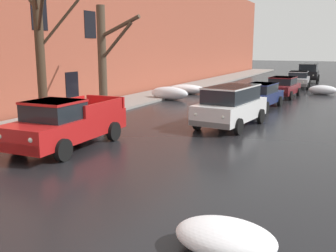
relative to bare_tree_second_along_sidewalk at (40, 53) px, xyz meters
The scene contains 16 objects.
left_sidewalk_slab 8.64m from the bare_tree_second_along_sidewalk, 100.91° to the left, with size 3.10×80.00×0.13m, color gray.
brick_townhouse_facade 8.79m from the bare_tree_second_along_sidewalk, 114.39° to the left, with size 0.63×80.00×9.86m.
snow_bank_near_corner_left 11.70m from the bare_tree_second_along_sidewalk, 88.95° to the left, with size 2.69×0.99×0.88m.
snow_bank_along_left_kerb 11.88m from the bare_tree_second_along_sidewalk, 31.50° to the right, with size 1.81×1.23×0.56m.
snow_bank_mid_block_left 15.26m from the bare_tree_second_along_sidewalk, 89.94° to the left, with size 2.89×1.18×0.70m.
snow_bank_along_right_kerb 3.44m from the bare_tree_second_along_sidewalk, 70.43° to the left, with size 2.21×1.11×0.84m.
snow_bank_far_right_pile 21.31m from the bare_tree_second_along_sidewalk, 63.97° to the left, with size 1.99×0.96×0.69m.
bare_tree_second_along_sidewalk is the anchor object (origin of this frame).
bare_tree_mid_block 4.26m from the bare_tree_second_along_sidewalk, 88.72° to the left, with size 3.30×1.56×5.52m.
pickup_truck_red_approaching_near_lane 3.85m from the bare_tree_second_along_sidewalk, 32.44° to the right, with size 2.26×5.07×1.76m.
suv_white_parked_kerbside_close 8.37m from the bare_tree_second_along_sidewalk, 34.59° to the left, with size 2.38×4.66×1.82m.
sedan_darkblue_parked_kerbside_mid 12.63m from the bare_tree_second_along_sidewalk, 57.99° to the left, with size 2.14×4.46×1.42m.
sedan_maroon_parked_far_down_block 17.66m from the bare_tree_second_along_sidewalk, 66.97° to the left, with size 2.20×4.10×1.42m.
sedan_silver_queued_behind_truck 24.30m from the bare_tree_second_along_sidewalk, 73.31° to the left, with size 2.15×4.22×1.42m.
suv_black_at_far_intersection 30.69m from the bare_tree_second_along_sidewalk, 76.78° to the left, with size 2.27×4.67×1.82m.
fire_hydrant 3.61m from the bare_tree_second_along_sidewalk, 79.93° to the right, with size 0.42×0.22×0.71m.
Camera 1 is at (6.70, -1.85, 3.53)m, focal length 41.37 mm.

